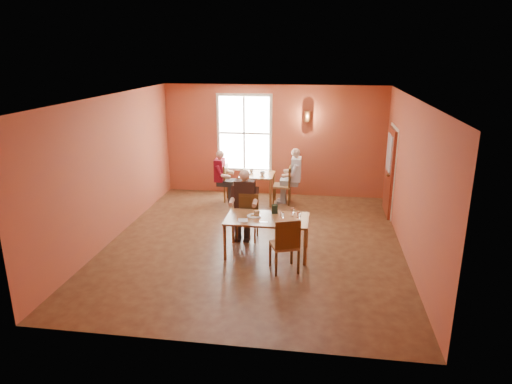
# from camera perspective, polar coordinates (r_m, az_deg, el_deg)

# --- Properties ---
(ground) EXTENTS (6.00, 7.00, 0.01)m
(ground) POSITION_cam_1_polar(r_m,az_deg,el_deg) (9.60, -0.17, -6.35)
(ground) COLOR brown
(ground) RESTS_ON ground
(wall_back) EXTENTS (6.00, 0.04, 3.00)m
(wall_back) POSITION_cam_1_polar(r_m,az_deg,el_deg) (12.49, 2.21, 6.40)
(wall_back) COLOR brown
(wall_back) RESTS_ON ground
(wall_front) EXTENTS (6.00, 0.04, 3.00)m
(wall_front) POSITION_cam_1_polar(r_m,az_deg,el_deg) (5.85, -5.29, -6.38)
(wall_front) COLOR brown
(wall_front) RESTS_ON ground
(wall_left) EXTENTS (0.04, 7.00, 3.00)m
(wall_left) POSITION_cam_1_polar(r_m,az_deg,el_deg) (9.98, -17.50, 2.87)
(wall_left) COLOR brown
(wall_left) RESTS_ON ground
(wall_right) EXTENTS (0.04, 7.00, 3.00)m
(wall_right) POSITION_cam_1_polar(r_m,az_deg,el_deg) (9.17, 18.71, 1.52)
(wall_right) COLOR brown
(wall_right) RESTS_ON ground
(ceiling) EXTENTS (6.00, 7.00, 0.04)m
(ceiling) POSITION_cam_1_polar(r_m,az_deg,el_deg) (8.84, -0.19, 11.78)
(ceiling) COLOR white
(ceiling) RESTS_ON wall_back
(window) EXTENTS (1.36, 0.10, 1.96)m
(window) POSITION_cam_1_polar(r_m,az_deg,el_deg) (12.51, -1.48, 7.36)
(window) COLOR white
(window) RESTS_ON wall_back
(door) EXTENTS (0.12, 1.04, 2.10)m
(door) POSITION_cam_1_polar(r_m,az_deg,el_deg) (11.46, 16.29, 2.44)
(door) COLOR maroon
(door) RESTS_ON ground
(wall_sconce) EXTENTS (0.16, 0.16, 0.28)m
(wall_sconce) POSITION_cam_1_polar(r_m,az_deg,el_deg) (12.22, 6.45, 9.39)
(wall_sconce) COLOR brown
(wall_sconce) RESTS_ON wall_back
(main_table) EXTENTS (1.60, 0.90, 0.75)m
(main_table) POSITION_cam_1_polar(r_m,az_deg,el_deg) (8.97, 1.39, -5.49)
(main_table) COLOR brown
(main_table) RESTS_ON ground
(chair_diner_main) EXTENTS (0.42, 0.42, 0.96)m
(chair_diner_main) POSITION_cam_1_polar(r_m,az_deg,el_deg) (9.60, -1.10, -3.28)
(chair_diner_main) COLOR #452B16
(chair_diner_main) RESTS_ON ground
(diner_main) EXTENTS (0.56, 0.56, 1.40)m
(diner_main) POSITION_cam_1_polar(r_m,az_deg,el_deg) (9.49, -1.14, -2.07)
(diner_main) COLOR black
(diner_main) RESTS_ON ground
(chair_empty) EXTENTS (0.59, 0.59, 1.03)m
(chair_empty) POSITION_cam_1_polar(r_m,az_deg,el_deg) (8.27, 3.56, -6.49)
(chair_empty) COLOR #523013
(chair_empty) RESTS_ON ground
(plate_food) EXTENTS (0.35, 0.35, 0.04)m
(plate_food) POSITION_cam_1_polar(r_m,az_deg,el_deg) (8.89, -0.26, -2.98)
(plate_food) COLOR white
(plate_food) RESTS_ON main_table
(sandwich) EXTENTS (0.12, 0.11, 0.11)m
(sandwich) POSITION_cam_1_polar(r_m,az_deg,el_deg) (8.88, 0.11, -2.77)
(sandwich) COLOR tan
(sandwich) RESTS_ON main_table
(goblet_a) EXTENTS (0.10, 0.10, 0.20)m
(goblet_a) POSITION_cam_1_polar(r_m,az_deg,el_deg) (8.88, 4.60, -2.51)
(goblet_a) COLOR white
(goblet_a) RESTS_ON main_table
(goblet_b) EXTENTS (0.10, 0.10, 0.20)m
(goblet_b) POSITION_cam_1_polar(r_m,az_deg,el_deg) (8.63, 5.36, -3.11)
(goblet_b) COLOR white
(goblet_b) RESTS_ON main_table
(goblet_c) EXTENTS (0.09, 0.09, 0.20)m
(goblet_c) POSITION_cam_1_polar(r_m,az_deg,el_deg) (8.61, 3.31, -3.13)
(goblet_c) COLOR white
(goblet_c) RESTS_ON main_table
(menu_stand) EXTENTS (0.13, 0.10, 0.20)m
(menu_stand) POSITION_cam_1_polar(r_m,az_deg,el_deg) (9.02, 2.35, -2.17)
(menu_stand) COLOR black
(menu_stand) RESTS_ON main_table
(knife) EXTENTS (0.20, 0.02, 0.00)m
(knife) POSITION_cam_1_polar(r_m,az_deg,el_deg) (8.62, 0.87, -3.75)
(knife) COLOR white
(knife) RESTS_ON main_table
(napkin) EXTENTS (0.21, 0.21, 0.01)m
(napkin) POSITION_cam_1_polar(r_m,az_deg,el_deg) (8.71, -1.66, -3.54)
(napkin) COLOR white
(napkin) RESTS_ON main_table
(sunglasses) EXTENTS (0.13, 0.09, 0.02)m
(sunglasses) POSITION_cam_1_polar(r_m,az_deg,el_deg) (8.49, 5.04, -4.11)
(sunglasses) COLOR black
(sunglasses) RESTS_ON main_table
(second_table) EXTENTS (0.87, 0.87, 0.76)m
(second_table) POSITION_cam_1_polar(r_m,az_deg,el_deg) (12.02, 0.18, 0.50)
(second_table) COLOR brown
(second_table) RESTS_ON ground
(chair_diner_white) EXTENTS (0.44, 0.44, 0.99)m
(chair_diner_white) POSITION_cam_1_polar(r_m,az_deg,el_deg) (11.92, 3.28, 0.89)
(chair_diner_white) COLOR #45270D
(chair_diner_white) RESTS_ON ground
(diner_white) EXTENTS (0.56, 0.56, 1.40)m
(diner_white) POSITION_cam_1_polar(r_m,az_deg,el_deg) (11.86, 3.44, 1.85)
(diner_white) COLOR silver
(diner_white) RESTS_ON ground
(chair_diner_maroon) EXTENTS (0.43, 0.43, 0.98)m
(chair_diner_maroon) POSITION_cam_1_polar(r_m,az_deg,el_deg) (12.10, -2.87, 1.11)
(chair_diner_maroon) COLOR brown
(chair_diner_maroon) RESTS_ON ground
(diner_maroon) EXTENTS (0.53, 0.53, 1.33)m
(diner_maroon) POSITION_cam_1_polar(r_m,az_deg,el_deg) (12.06, -3.02, 1.93)
(diner_maroon) COLOR maroon
(diner_maroon) RESTS_ON ground
(cup_a) EXTENTS (0.14, 0.14, 0.10)m
(cup_a) POSITION_cam_1_polar(r_m,az_deg,el_deg) (11.80, 0.79, 2.35)
(cup_a) COLOR white
(cup_a) RESTS_ON second_table
(cup_b) EXTENTS (0.15, 0.15, 0.10)m
(cup_b) POSITION_cam_1_polar(r_m,az_deg,el_deg) (12.04, -0.57, 2.67)
(cup_b) COLOR white
(cup_b) RESTS_ON second_table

